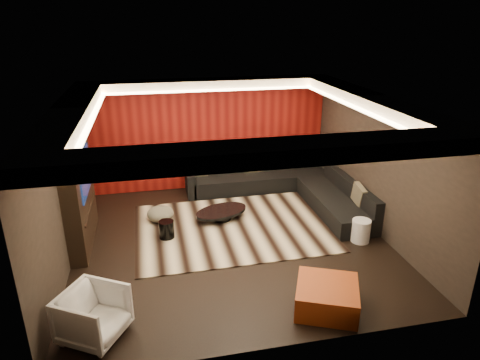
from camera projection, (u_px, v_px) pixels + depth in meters
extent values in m
cube|color=black|center=(232.00, 241.00, 8.55)|extent=(6.00, 6.00, 0.02)
cube|color=silver|center=(231.00, 100.00, 7.52)|extent=(6.00, 6.00, 0.02)
cube|color=black|center=(208.00, 134.00, 10.77)|extent=(6.00, 0.02, 2.80)
cube|color=black|center=(62.00, 188.00, 7.44)|extent=(0.02, 6.00, 2.80)
cube|color=black|center=(377.00, 164.00, 8.62)|extent=(0.02, 6.00, 2.80)
cube|color=#6B0C0A|center=(209.00, 134.00, 10.74)|extent=(5.98, 0.05, 2.78)
cube|color=silver|center=(209.00, 84.00, 10.02)|extent=(6.00, 0.60, 0.22)
cube|color=silver|center=(274.00, 153.00, 5.11)|extent=(6.00, 0.60, 0.22)
cube|color=silver|center=(70.00, 114.00, 7.03)|extent=(0.60, 4.80, 0.22)
cube|color=silver|center=(370.00, 101.00, 8.09)|extent=(0.60, 4.80, 0.22)
cube|color=#FFD899|center=(211.00, 90.00, 9.75)|extent=(4.80, 0.08, 0.04)
cube|color=#FFD899|center=(266.00, 151.00, 5.45)|extent=(4.80, 0.08, 0.04)
cube|color=#FFD899|center=(92.00, 119.00, 7.13)|extent=(0.08, 4.80, 0.04)
cube|color=#FFD899|center=(353.00, 107.00, 8.06)|extent=(0.08, 4.80, 0.04)
cube|color=black|center=(78.00, 190.00, 8.13)|extent=(0.30, 2.00, 2.20)
cube|color=black|center=(85.00, 172.00, 8.03)|extent=(0.04, 1.30, 0.80)
cube|color=black|center=(90.00, 209.00, 8.31)|extent=(0.04, 1.60, 0.04)
cube|color=beige|center=(232.00, 227.00, 9.06)|extent=(4.03, 3.04, 0.02)
cylinder|color=black|center=(221.00, 214.00, 9.39)|extent=(1.56, 1.56, 0.20)
cylinder|color=black|center=(167.00, 229.00, 8.57)|extent=(0.38, 0.38, 0.36)
ellipsoid|color=#BEB593|center=(160.00, 214.00, 9.28)|extent=(0.67, 0.67, 0.32)
cylinder|color=white|center=(361.00, 231.00, 8.45)|extent=(0.44, 0.44, 0.46)
cube|color=#A63B15|center=(327.00, 297.00, 6.53)|extent=(1.21, 1.21, 0.41)
imported|color=white|center=(93.00, 315.00, 5.88)|extent=(1.10, 1.09, 0.74)
cube|color=black|center=(260.00, 181.00, 11.04)|extent=(3.50, 0.90, 0.40)
cube|color=black|center=(257.00, 163.00, 11.22)|extent=(3.50, 0.20, 0.35)
cube|color=black|center=(335.00, 204.00, 9.70)|extent=(0.90, 2.60, 0.40)
cube|color=black|center=(351.00, 188.00, 9.63)|extent=(0.20, 2.60, 0.35)
cube|color=black|center=(190.00, 183.00, 10.65)|extent=(0.20, 0.90, 0.60)
cube|color=tan|center=(359.00, 195.00, 9.14)|extent=(0.12, 0.50, 0.50)
cube|color=tan|center=(253.00, 164.00, 11.00)|extent=(0.42, 0.20, 0.44)
cube|color=tan|center=(199.00, 168.00, 10.69)|extent=(0.42, 0.20, 0.44)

